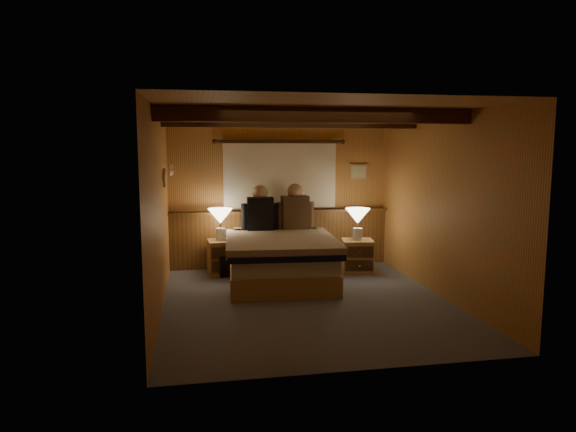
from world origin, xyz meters
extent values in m
plane|color=#515661|center=(0.00, 0.00, 0.00)|extent=(4.20, 4.20, 0.00)
plane|color=#B58144|center=(0.00, 0.00, 2.40)|extent=(4.20, 4.20, 0.00)
plane|color=#D08D4A|center=(0.00, 2.10, 1.20)|extent=(3.60, 0.00, 3.60)
plane|color=#D08D4A|center=(-1.80, 0.00, 1.20)|extent=(0.00, 4.20, 4.20)
plane|color=#D08D4A|center=(1.80, 0.00, 1.20)|extent=(0.00, 4.20, 4.20)
plane|color=#D08D4A|center=(0.00, -2.10, 1.20)|extent=(3.60, 0.00, 3.60)
cube|color=brown|center=(0.00, 2.04, 0.45)|extent=(3.60, 0.12, 0.90)
cube|color=brown|center=(0.00, 1.98, 0.92)|extent=(3.60, 0.22, 0.04)
cylinder|color=#482C12|center=(0.00, 2.02, 2.05)|extent=(2.10, 0.05, 0.05)
sphere|color=#482C12|center=(-1.05, 2.02, 2.05)|extent=(0.08, 0.08, 0.08)
sphere|color=#482C12|center=(1.05, 2.02, 2.05)|extent=(0.08, 0.08, 0.08)
cube|color=white|center=(0.00, 2.03, 1.50)|extent=(1.85, 0.08, 1.05)
cube|color=#482C12|center=(0.00, -0.60, 2.31)|extent=(3.60, 0.15, 0.16)
cube|color=#482C12|center=(0.00, 0.90, 2.31)|extent=(3.60, 0.15, 0.16)
cylinder|color=silver|center=(-1.74, 1.60, 1.75)|extent=(0.03, 0.55, 0.03)
torus|color=silver|center=(-1.71, 1.45, 1.63)|extent=(0.01, 0.21, 0.21)
torus|color=silver|center=(-1.71, 1.68, 1.63)|extent=(0.01, 0.21, 0.21)
cube|color=tan|center=(1.35, 2.08, 1.55)|extent=(0.30, 0.03, 0.25)
cube|color=beige|center=(1.35, 2.06, 1.55)|extent=(0.24, 0.01, 0.19)
cube|color=tan|center=(-0.17, 1.01, 0.15)|extent=(1.58, 2.03, 0.29)
cube|color=silver|center=(-0.17, 1.01, 0.41)|extent=(1.53, 1.99, 0.23)
cube|color=black|center=(-0.19, 0.77, 0.55)|extent=(1.61, 1.65, 0.08)
cube|color=tan|center=(-0.18, 0.89, 0.62)|extent=(1.66, 1.84, 0.12)
cube|color=silver|center=(-0.49, 1.79, 0.60)|extent=(0.60, 0.37, 0.16)
cube|color=silver|center=(0.24, 1.74, 0.60)|extent=(0.60, 0.37, 0.16)
cube|color=tan|center=(-0.95, 1.66, 0.27)|extent=(0.52, 0.48, 0.53)
cube|color=brown|center=(-0.93, 1.45, 0.37)|extent=(0.43, 0.06, 0.19)
cube|color=brown|center=(-0.93, 1.45, 0.16)|extent=(0.43, 0.06, 0.19)
cylinder|color=silver|center=(-0.93, 1.45, 0.37)|extent=(0.03, 0.03, 0.03)
cylinder|color=silver|center=(-0.93, 1.45, 0.16)|extent=(0.03, 0.03, 0.03)
cube|color=tan|center=(1.12, 1.37, 0.26)|extent=(0.54, 0.50, 0.52)
cube|color=brown|center=(1.09, 1.17, 0.36)|extent=(0.42, 0.09, 0.18)
cube|color=brown|center=(1.09, 1.17, 0.16)|extent=(0.42, 0.09, 0.18)
cylinder|color=silver|center=(1.09, 1.17, 0.36)|extent=(0.03, 0.03, 0.03)
cylinder|color=silver|center=(1.09, 1.17, 0.16)|extent=(0.03, 0.03, 0.03)
cylinder|color=silver|center=(-1.00, 1.66, 0.63)|extent=(0.15, 0.15, 0.19)
cylinder|color=silver|center=(-1.00, 1.66, 0.75)|extent=(0.03, 0.03, 0.10)
cone|color=#F5E6BF|center=(-1.00, 1.66, 0.91)|extent=(0.38, 0.38, 0.23)
cylinder|color=silver|center=(1.10, 1.33, 0.62)|extent=(0.15, 0.15, 0.19)
cylinder|color=silver|center=(1.10, 1.33, 0.74)|extent=(0.03, 0.03, 0.11)
cone|color=#F5E6BF|center=(1.10, 1.33, 0.90)|extent=(0.38, 0.38, 0.23)
cube|color=black|center=(-0.38, 1.66, 0.92)|extent=(0.42, 0.26, 0.54)
cylinder|color=black|center=(-0.61, 1.67, 0.88)|extent=(0.13, 0.13, 0.43)
cylinder|color=black|center=(-0.14, 1.65, 0.88)|extent=(0.13, 0.13, 0.43)
sphere|color=tan|center=(-0.38, 1.66, 1.26)|extent=(0.24, 0.24, 0.24)
cube|color=#452F1B|center=(0.18, 1.67, 0.92)|extent=(0.42, 0.25, 0.55)
cylinder|color=#452F1B|center=(-0.07, 1.66, 0.88)|extent=(0.13, 0.13, 0.44)
cylinder|color=#452F1B|center=(0.42, 1.68, 0.88)|extent=(0.13, 0.13, 0.44)
sphere|color=tan|center=(0.18, 1.67, 1.28)|extent=(0.24, 0.24, 0.24)
cube|color=black|center=(-0.81, 1.61, 0.16)|extent=(0.61, 0.47, 0.32)
cylinder|color=black|center=(-0.81, 1.61, 0.34)|extent=(0.18, 0.33, 0.09)
camera|label=1|loc=(-1.37, -6.23, 1.96)|focal=32.00mm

